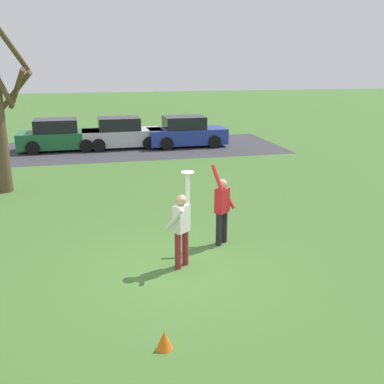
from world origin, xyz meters
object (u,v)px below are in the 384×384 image
(person_catcher, at_px, (181,225))
(frisbee_disc, at_px, (188,172))
(bare_tree_tall, at_px, (0,116))
(parked_car_green, at_px, (59,136))
(field_cone_orange, at_px, (164,340))
(parked_car_blue, at_px, (186,133))
(parked_car_silver, at_px, (121,134))
(person_defender, at_px, (222,206))

(person_catcher, relative_size, frisbee_disc, 7.54)
(person_catcher, relative_size, bare_tree_tall, 0.38)
(parked_car_green, bearing_deg, field_cone_orange, -82.95)
(parked_car_green, height_order, field_cone_orange, parked_car_green)
(frisbee_disc, height_order, bare_tree_tall, bare_tree_tall)
(person_catcher, distance_m, parked_car_blue, 14.57)
(person_catcher, relative_size, field_cone_orange, 6.50)
(person_catcher, xyz_separation_m, bare_tree_tall, (-4.68, 7.21, 1.60))
(parked_car_green, distance_m, bare_tree_tall, 7.69)
(person_catcher, xyz_separation_m, parked_car_blue, (3.23, 14.20, -0.25))
(person_catcher, height_order, parked_car_silver, person_catcher)
(parked_car_green, xyz_separation_m, parked_car_blue, (6.54, -0.35, 0.00))
(parked_car_green, bearing_deg, frisbee_disc, -77.38)
(field_cone_orange, bearing_deg, parked_car_green, 98.03)
(person_defender, bearing_deg, frisbee_disc, 0.00)
(parked_car_blue, bearing_deg, frisbee_disc, -103.25)
(parked_car_silver, xyz_separation_m, parked_car_blue, (3.39, -0.34, 0.00))
(frisbee_disc, bearing_deg, parked_car_silver, 91.33)
(frisbee_disc, distance_m, field_cone_orange, 3.67)
(person_defender, relative_size, parked_car_blue, 0.50)
(person_catcher, bearing_deg, parked_car_silver, 50.51)
(parked_car_blue, relative_size, field_cone_orange, 12.91)
(frisbee_disc, xyz_separation_m, parked_car_blue, (3.06, 14.06, -1.37))
(person_catcher, bearing_deg, parked_car_green, 62.70)
(bare_tree_tall, bearing_deg, person_catcher, -57.03)
(frisbee_disc, distance_m, parked_car_silver, 14.47)
(parked_car_blue, bearing_deg, person_defender, -99.65)
(field_cone_orange, bearing_deg, person_catcher, 72.83)
(parked_car_green, height_order, bare_tree_tall, bare_tree_tall)
(parked_car_silver, relative_size, bare_tree_tall, 0.76)
(parked_car_green, bearing_deg, parked_car_blue, -4.01)
(parked_car_silver, bearing_deg, person_defender, -85.14)
(person_defender, height_order, parked_car_green, person_defender)
(frisbee_disc, bearing_deg, bare_tree_tall, 124.46)
(parked_car_blue, bearing_deg, person_catcher, -103.79)
(person_defender, bearing_deg, person_catcher, 0.00)
(parked_car_green, height_order, parked_car_blue, same)
(parked_car_green, relative_size, bare_tree_tall, 0.76)
(frisbee_disc, relative_size, parked_car_blue, 0.07)
(person_defender, relative_size, field_cone_orange, 6.39)
(person_catcher, xyz_separation_m, field_cone_orange, (-0.87, -2.80, -0.82))
(person_catcher, relative_size, parked_car_green, 0.50)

